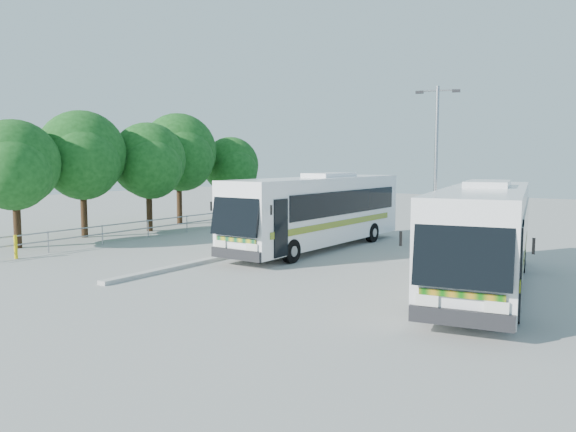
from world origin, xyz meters
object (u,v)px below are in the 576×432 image
Objects in this scene: coach_main at (318,210)px; lamppost at (436,166)px; tree_far_c at (149,160)px; bollard at (16,247)px; tree_far_d at (179,152)px; tree_far_b at (83,154)px; tree_far_e at (231,165)px; coach_adjacent at (484,234)px; tree_far_a at (15,164)px.

coach_main is 1.71× the size of lamppost.
bollard is at bearing -76.15° from tree_far_c.
coach_main is (12.97, -3.77, -2.94)m from tree_far_d.
tree_far_c is at bearing 77.09° from tree_far_b.
coach_adjacent is at bearing -30.45° from tree_far_e.
tree_far_a is 1.05× the size of tree_far_e.
tree_far_e reaches higher than bollard.
tree_far_b is 13.51m from coach_main.
tree_far_e is 24.67m from coach_adjacent.
coach_adjacent is at bearing -19.99° from tree_far_d.
tree_far_b is 6.71× the size of bollard.
tree_far_a is 0.50× the size of coach_adjacent.
tree_far_d is (-0.30, 7.60, 0.25)m from tree_far_b.
coach_main reaches higher than bollard.
coach_adjacent is (21.19, -12.46, -2.05)m from tree_far_e.
lamppost is at bearing -25.26° from tree_far_e.
coach_main is 1.01× the size of coach_adjacent.
tree_far_e is 5.72× the size of bollard.
bollard is at bearing -162.97° from lamppost.
coach_main is at bearing 144.44° from coach_adjacent.
tree_far_a is 11.86m from tree_far_d.
bollard is (-9.36, -9.76, -1.36)m from coach_main.
tree_far_a is at bearing -92.15° from tree_far_c.
bollard is (-18.26, -5.57, -1.32)m from coach_adjacent.
tree_far_b is at bearing -102.91° from tree_far_c.
tree_far_c is 0.88× the size of tree_far_d.
tree_far_a is 19.53m from lamppost.
coach_adjacent is (20.68, -4.26, -2.42)m from tree_far_c.
tree_far_d is 4.65m from tree_far_e.
tree_far_a is 0.96× the size of tree_far_c.
tree_far_a is 4.27m from tree_far_b.
coach_main is 6.22m from lamppost.
coach_adjacent is (20.99, 3.84, -2.24)m from tree_far_a.
coach_main is at bearing -33.94° from tree_far_e.
tree_far_c is at bearing -72.17° from tree_far_d.
tree_far_a is 0.89× the size of tree_far_b.
tree_far_d is at bearing 164.88° from coach_main.
tree_far_c is 10.79m from bollard.
coach_adjacent is (21.87, -7.96, -2.98)m from tree_far_d.
tree_far_e is at bearing 90.71° from tree_far_a.
tree_far_b is at bearing 119.23° from bollard.
tree_far_c is 0.89× the size of lamppost.
coach_main is at bearing -0.33° from tree_far_c.
tree_far_d is at bearing 152.93° from lamppost.
tree_far_e is at bearing 139.82° from lamppost.
tree_far_d is 13.82m from coach_main.
tree_far_d reaches higher than tree_far_b.
tree_far_c is 17.62m from lamppost.
lamppost is (18.81, -4.05, -0.80)m from tree_far_d.
tree_far_b is at bearing -87.77° from tree_far_d.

